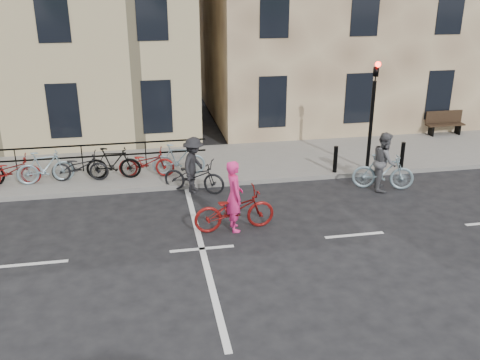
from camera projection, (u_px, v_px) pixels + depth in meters
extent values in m
plane|color=black|center=(202.00, 249.00, 13.24)|extent=(120.00, 120.00, 0.00)
cube|color=slate|center=(63.00, 174.00, 18.02)|extent=(46.00, 4.00, 0.15)
cylinder|color=black|center=(371.00, 126.00, 17.71)|extent=(0.12, 0.12, 3.00)
imported|color=black|center=(376.00, 67.00, 17.00)|extent=(0.15, 0.18, 0.90)
sphere|color=#FF0C05|center=(378.00, 64.00, 16.86)|extent=(0.18, 0.18, 0.18)
cylinder|color=black|center=(335.00, 159.00, 17.79)|extent=(0.14, 0.14, 0.90)
cylinder|color=black|center=(402.00, 155.00, 18.20)|extent=(0.14, 0.14, 0.90)
cube|color=black|center=(431.00, 131.00, 21.93)|extent=(0.06, 0.38, 0.40)
cube|color=black|center=(458.00, 129.00, 22.13)|extent=(0.06, 0.38, 0.40)
cube|color=black|center=(445.00, 125.00, 21.95)|extent=(1.60, 0.40, 0.06)
cube|color=black|center=(444.00, 117.00, 22.01)|extent=(1.60, 0.06, 0.50)
cube|color=black|center=(66.00, 159.00, 17.76)|extent=(9.35, 0.04, 0.95)
imported|color=maroon|center=(10.00, 171.00, 16.66)|extent=(1.80, 0.63, 0.95)
imported|color=#809CA8|center=(45.00, 167.00, 16.83)|extent=(1.75, 0.49, 1.05)
imported|color=black|center=(80.00, 167.00, 17.03)|extent=(1.80, 0.63, 0.95)
imported|color=black|center=(113.00, 163.00, 17.19)|extent=(1.75, 0.49, 1.05)
imported|color=maroon|center=(146.00, 163.00, 17.39)|extent=(1.80, 0.63, 0.95)
imported|color=#809CA8|center=(179.00, 159.00, 17.55)|extent=(1.75, 0.49, 1.05)
imported|color=maroon|center=(234.00, 210.00, 14.06)|extent=(2.21, 0.90, 1.14)
imported|color=#E72878|center=(234.00, 196.00, 13.92)|extent=(0.51, 0.73, 1.92)
imported|color=#809CA8|center=(383.00, 172.00, 16.74)|extent=(1.98, 1.11, 1.15)
imported|color=#545459|center=(384.00, 161.00, 16.61)|extent=(0.95, 1.07, 1.84)
imported|color=black|center=(194.00, 176.00, 16.54)|extent=(2.08, 1.52, 1.04)
imported|color=black|center=(194.00, 165.00, 16.41)|extent=(1.10, 1.31, 1.76)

